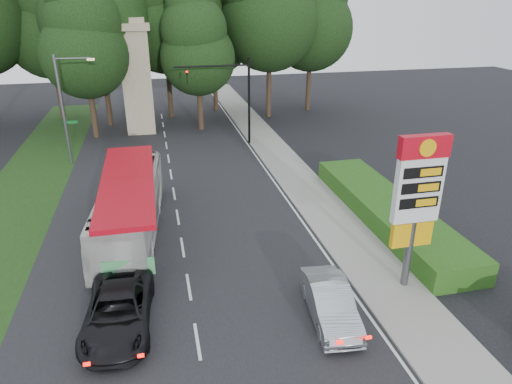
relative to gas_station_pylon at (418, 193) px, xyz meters
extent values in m
plane|color=black|center=(-9.20, -1.99, -4.45)|extent=(120.00, 120.00, 0.00)
cube|color=black|center=(-9.20, 10.01, -4.44)|extent=(14.00, 80.00, 0.02)
cube|color=gray|center=(-0.70, 10.01, -4.39)|extent=(3.00, 80.00, 0.12)
cube|color=#193814|center=(-18.70, 16.01, -4.44)|extent=(5.00, 50.00, 0.02)
cube|color=#274F15|center=(2.30, 6.01, -3.85)|extent=(3.00, 14.00, 1.20)
cylinder|color=#59595E|center=(0.00, 0.01, -2.85)|extent=(0.32, 0.32, 3.20)
cube|color=#E6A40C|center=(0.00, 0.01, -1.85)|extent=(1.80, 0.25, 1.10)
cube|color=silver|center=(0.00, 0.01, 0.15)|extent=(2.00, 0.35, 2.80)
cube|color=#B60918|center=(0.00, 0.01, 1.95)|extent=(2.10, 0.40, 0.90)
cylinder|color=#E6A40C|center=(0.00, -0.21, 1.95)|extent=(0.70, 0.05, 0.70)
cube|color=black|center=(0.00, -0.18, 0.95)|extent=(1.70, 0.04, 0.45)
cube|color=black|center=(0.00, -0.18, 0.30)|extent=(1.70, 0.04, 0.45)
cube|color=black|center=(0.00, -0.18, -0.35)|extent=(1.70, 0.04, 0.45)
cylinder|color=black|center=(-2.20, 22.01, -0.85)|extent=(0.20, 0.20, 7.20)
cylinder|color=black|center=(-5.20, 22.01, 2.15)|extent=(6.00, 0.14, 0.14)
imported|color=black|center=(-7.20, 22.01, 1.90)|extent=(0.18, 0.22, 1.10)
sphere|color=#FF0C05|center=(-7.20, 21.86, 1.80)|extent=(0.18, 0.18, 0.18)
cylinder|color=#59595E|center=(-16.40, 20.01, -0.45)|extent=(0.20, 0.20, 8.00)
cylinder|color=#59595E|center=(-15.20, 20.01, 3.25)|extent=(2.40, 0.12, 0.12)
cube|color=#FFE599|center=(-14.00, 20.01, 3.15)|extent=(0.50, 0.22, 0.14)
cube|color=#0C591E|center=(-15.95, 20.01, -1.25)|extent=(0.85, 0.04, 0.22)
cube|color=#0C591E|center=(-16.40, 20.46, -1.55)|extent=(0.04, 0.85, 0.22)
cube|color=gray|center=(-11.20, 28.01, 0.05)|extent=(2.50, 2.50, 9.00)
cube|color=gray|center=(-11.20, 28.01, 4.85)|extent=(3.00, 3.00, 0.60)
cube|color=gray|center=(-11.20, 28.01, 5.35)|extent=(2.20, 2.20, 0.50)
cylinder|color=#2D2116|center=(-19.20, 35.01, -1.75)|extent=(0.50, 0.50, 5.40)
sphere|color=black|center=(-19.20, 35.01, 3.80)|extent=(8.40, 8.40, 8.40)
sphere|color=black|center=(-19.20, 35.01, 6.80)|extent=(7.20, 7.20, 7.20)
cylinder|color=#2D2116|center=(-14.20, 31.01, -1.21)|extent=(0.50, 0.50, 6.48)
sphere|color=black|center=(-14.20, 31.01, 5.45)|extent=(10.08, 10.08, 10.08)
cylinder|color=#2D2116|center=(-8.20, 33.01, -1.48)|extent=(0.50, 0.50, 5.94)
sphere|color=black|center=(-8.20, 33.01, 4.63)|extent=(9.24, 9.24, 9.24)
cylinder|color=#2D2116|center=(-3.20, 35.01, -1.84)|extent=(0.50, 0.50, 5.22)
sphere|color=black|center=(-3.20, 35.01, 3.53)|extent=(8.12, 8.12, 8.12)
sphere|color=black|center=(-3.20, 35.01, 6.43)|extent=(6.96, 6.96, 6.96)
cylinder|color=#2D2116|center=(1.80, 31.01, -1.39)|extent=(0.50, 0.50, 6.12)
sphere|color=black|center=(1.80, 31.01, 4.90)|extent=(9.52, 9.52, 9.52)
cylinder|color=#2D2116|center=(6.80, 33.01, -1.66)|extent=(0.50, 0.50, 5.58)
sphere|color=black|center=(6.80, 33.01, 4.08)|extent=(8.68, 8.68, 8.68)
cylinder|color=#2D2116|center=(-15.20, 27.01, -2.11)|extent=(0.50, 0.50, 4.68)
sphere|color=black|center=(-15.20, 27.01, 2.70)|extent=(7.28, 7.28, 7.28)
sphere|color=black|center=(-15.20, 27.01, 5.30)|extent=(6.24, 6.24, 6.24)
cylinder|color=#2D2116|center=(-5.70, 27.51, -2.29)|extent=(0.50, 0.50, 4.32)
sphere|color=black|center=(-5.70, 27.51, 2.15)|extent=(6.72, 6.72, 6.72)
sphere|color=black|center=(-5.70, 27.51, 4.55)|extent=(5.76, 5.76, 5.76)
sphere|color=black|center=(-5.70, 27.51, 6.59)|extent=(4.32, 4.32, 4.32)
imported|color=silver|center=(-11.65, 7.76, -2.91)|extent=(3.64, 11.27, 3.09)
imported|color=#B3B7BC|center=(-3.97, -1.29, -3.73)|extent=(1.98, 4.53, 1.45)
imported|color=black|center=(-12.00, 0.02, -3.72)|extent=(2.77, 5.41, 1.46)
camera|label=1|loc=(-10.04, -14.87, 7.26)|focal=32.00mm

